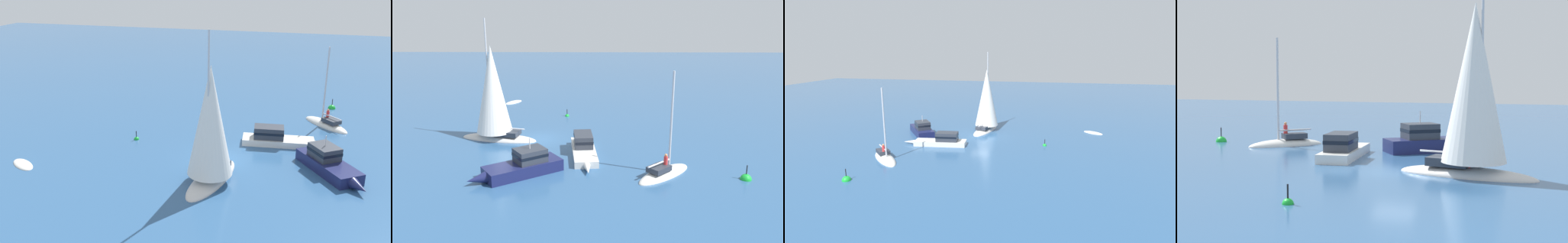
{
  "view_description": "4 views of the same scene",
  "coord_description": "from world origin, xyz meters",
  "views": [
    {
      "loc": [
        34.52,
        6.76,
        16.2
      ],
      "look_at": [
        -4.35,
        -3.71,
        1.66
      ],
      "focal_mm": 39.64,
      "sensor_mm": 36.0,
      "label": 1
    },
    {
      "loc": [
        -5.54,
        40.27,
        13.32
      ],
      "look_at": [
        -4.95,
        1.11,
        2.24
      ],
      "focal_mm": 38.18,
      "sensor_mm": 36.0,
      "label": 2
    },
    {
      "loc": [
        -43.13,
        -8.65,
        12.54
      ],
      "look_at": [
        -0.41,
        -0.1,
        2.46
      ],
      "focal_mm": 28.95,
      "sensor_mm": 36.0,
      "label": 3
    },
    {
      "loc": [
        8.26,
        -30.72,
        5.52
      ],
      "look_at": [
        -2.9,
        5.2,
        2.41
      ],
      "focal_mm": 51.4,
      "sensor_mm": 36.0,
      "label": 4
    }
  ],
  "objects": [
    {
      "name": "motor_cruiser",
      "position": [
        -4.63,
        4.26,
        0.67
      ],
      "size": [
        2.71,
        8.53,
        1.76
      ],
      "rotation": [
        0.0,
        0.0,
        1.67
      ],
      "color": "silver",
      "rests_on": "ground"
    },
    {
      "name": "mooring_buoy",
      "position": [
        -2.24,
        -9.2,
        0.02
      ],
      "size": [
        0.52,
        0.52,
        1.13
      ],
      "color": "green",
      "rests_on": "ground"
    },
    {
      "name": "ketch",
      "position": [
        4.48,
        -0.12,
        4.34
      ],
      "size": [
        8.27,
        4.23,
        12.56
      ],
      "rotation": [
        0.0,
        0.0,
        6.08
      ],
      "color": "silver",
      "rests_on": "ground"
    },
    {
      "name": "ground_plane",
      "position": [
        0.0,
        0.0,
        0.0
      ],
      "size": [
        160.0,
        160.0,
        0.0
      ],
      "primitive_type": "plane",
      "color": "#2D5684"
    },
    {
      "name": "launch",
      "position": [
        0.25,
        9.05,
        0.77
      ],
      "size": [
        7.35,
        5.79,
        2.97
      ],
      "rotation": [
        0.0,
        0.0,
        0.6
      ],
      "color": "#191E4C",
      "rests_on": "ground"
    },
    {
      "name": "tender",
      "position": [
        5.75,
        -16.47,
        0.0
      ],
      "size": [
        2.66,
        3.16,
        0.43
      ],
      "rotation": [
        0.0,
        0.0,
        1.0
      ],
      "color": "silver",
      "rests_on": "ground"
    },
    {
      "name": "channel_buoy",
      "position": [
        -17.57,
        9.8,
        0.01
      ],
      "size": [
        0.89,
        0.89,
        1.63
      ],
      "color": "green",
      "rests_on": "ground"
    },
    {
      "name": "sailboat",
      "position": [
        -11.22,
        9.05,
        0.16
      ],
      "size": [
        5.53,
        5.37,
        8.95
      ],
      "rotation": [
        0.0,
        0.0,
        3.9
      ],
      "color": "silver",
      "rests_on": "ground"
    }
  ]
}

